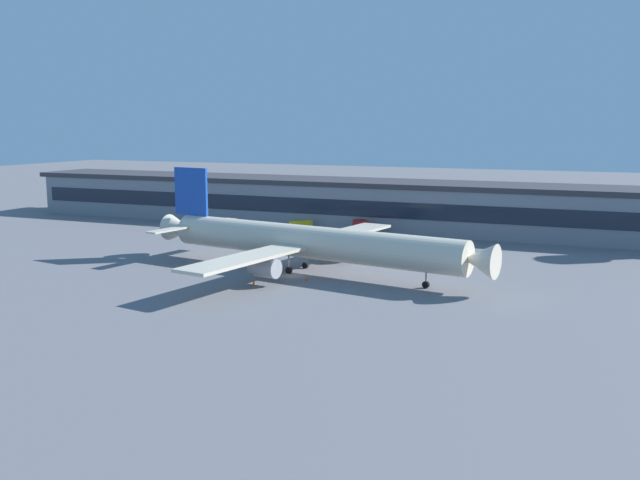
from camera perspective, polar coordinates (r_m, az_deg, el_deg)
name	(u,v)px	position (r m, az deg, el deg)	size (l,w,h in m)	color
ground_plane	(292,276)	(115.92, -2.27, -2.93)	(600.00, 600.00, 0.00)	slate
terminal_building	(395,205)	(168.01, 6.10, 2.85)	(202.85, 18.45, 11.49)	gray
airliner	(306,242)	(117.68, -1.14, -0.15)	(64.55, 55.68, 16.86)	beige
pushback_tractor	(211,229)	(162.98, -8.89, 0.92)	(4.54, 5.46, 1.75)	black
belt_loader	(401,239)	(146.25, 6.61, 0.05)	(6.70, 3.89, 1.95)	black
crew_van	(301,226)	(162.89, -1.54, 1.17)	(4.79, 5.52, 2.55)	yellow
fuel_truck	(363,228)	(156.65, 3.49, 0.98)	(6.95, 8.56, 3.35)	red
traffic_cone_0	(306,279)	(111.87, -1.17, -3.22)	(0.47, 0.47, 0.58)	#F2590C
traffic_cone_1	(254,282)	(109.99, -5.43, -3.47)	(0.49, 0.49, 0.62)	#F2590C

